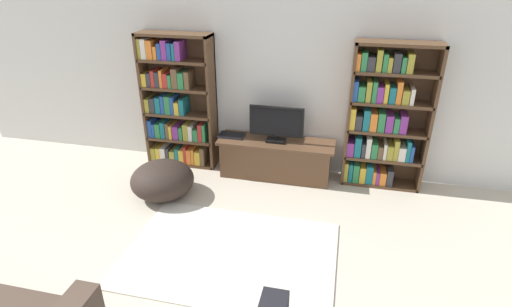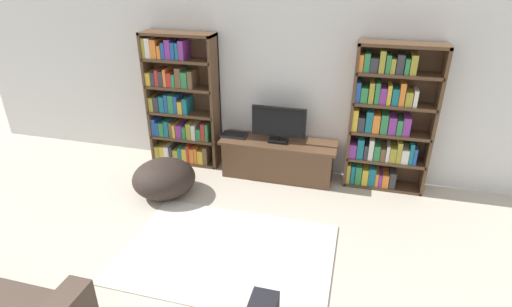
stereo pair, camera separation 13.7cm
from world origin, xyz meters
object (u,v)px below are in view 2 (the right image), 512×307
(television, at_px, (279,124))
(laptop, at_px, (234,135))
(bookshelf_left, at_px, (181,103))
(beanbag_ottoman, at_px, (164,178))
(tv_stand, at_px, (278,159))
(bookshelf_right, at_px, (386,121))

(television, height_order, laptop, television)
(bookshelf_left, bearing_deg, laptop, -6.29)
(laptop, distance_m, beanbag_ottoman, 1.07)
(tv_stand, xyz_separation_m, laptop, (-0.59, 0.02, 0.26))
(bookshelf_left, relative_size, beanbag_ottoman, 2.38)
(laptop, height_order, beanbag_ottoman, laptop)
(bookshelf_left, bearing_deg, television, -5.03)
(television, bearing_deg, tv_stand, 90.00)
(bookshelf_right, height_order, beanbag_ottoman, bookshelf_right)
(beanbag_ottoman, bearing_deg, television, 32.64)
(bookshelf_left, distance_m, tv_stand, 1.49)
(tv_stand, height_order, laptop, laptop)
(bookshelf_left, bearing_deg, beanbag_ottoman, -80.99)
(television, bearing_deg, beanbag_ottoman, -147.36)
(bookshelf_left, distance_m, beanbag_ottoman, 1.10)
(beanbag_ottoman, bearing_deg, tv_stand, 33.04)
(tv_stand, distance_m, beanbag_ottoman, 1.45)
(television, bearing_deg, laptop, 176.62)
(bookshelf_left, height_order, bookshelf_right, same)
(bookshelf_right, relative_size, television, 2.60)
(laptop, bearing_deg, bookshelf_left, 173.71)
(television, relative_size, laptop, 2.04)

